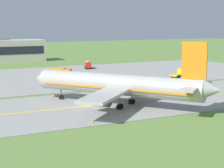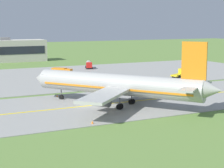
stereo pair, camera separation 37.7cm
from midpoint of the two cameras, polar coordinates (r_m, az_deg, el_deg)
ground_plane at (r=75.59m, az=-3.50°, el=-3.27°), size 500.00×500.00×0.00m
taxiway_strip at (r=75.58m, az=-3.50°, el=-3.23°), size 240.00×28.00×0.10m
apron_pad at (r=117.75m, az=-7.08°, el=1.08°), size 140.00×52.00×0.10m
taxiway_centreline at (r=75.57m, az=-3.50°, el=-3.19°), size 220.00×0.60×0.01m
airplane_lead at (r=74.99m, az=1.16°, el=-0.14°), size 28.80×34.31×12.70m
service_truck_baggage at (r=137.41m, az=-3.30°, el=2.87°), size 4.06×6.34×2.65m
service_truck_fuel at (r=117.77m, az=-7.19°, el=1.81°), size 5.69×5.69×2.60m
service_truck_catering at (r=118.03m, az=10.02°, el=1.59°), size 6.64×4.68×2.59m
traffic_cone_near_edge at (r=62.45m, az=-2.69°, el=-5.58°), size 0.44×0.44×0.60m
traffic_cone_far_edge at (r=85.29m, az=-7.85°, el=-1.73°), size 0.44×0.44×0.60m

